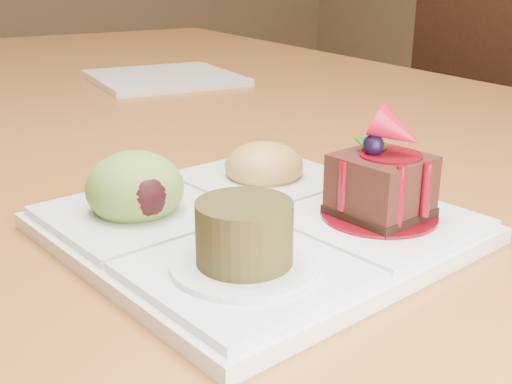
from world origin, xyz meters
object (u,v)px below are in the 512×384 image
dining_table (160,122)px  second_plate (164,78)px  sampler_plate (250,209)px  chair_right (429,168)px

dining_table → second_plate: second_plate is taller
dining_table → sampler_plate: size_ratio=5.81×
dining_table → chair_right: 0.66m
chair_right → sampler_plate: chair_right is taller
dining_table → chair_right: bearing=-2.6°
chair_right → dining_table: bearing=94.7°
chair_right → second_plate: 0.67m
second_plate → chair_right: bearing=-4.5°
chair_right → sampler_plate: 1.06m
dining_table → chair_right: chair_right is taller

